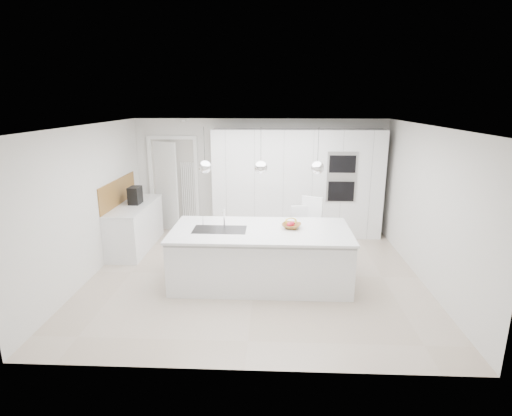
{
  "coord_description": "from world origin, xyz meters",
  "views": [
    {
      "loc": [
        0.29,
        -6.27,
        2.88
      ],
      "look_at": [
        0.0,
        0.3,
        1.1
      ],
      "focal_mm": 28.0,
      "sensor_mm": 36.0,
      "label": 1
    }
  ],
  "objects_px": {
    "espresso_machine": "(135,195)",
    "bar_stool_right": "(312,232)",
    "bar_stool_left": "(300,236)",
    "fruit_bowl": "(291,226)",
    "island_base": "(261,258)"
  },
  "relations": [
    {
      "from": "fruit_bowl",
      "to": "bar_stool_left",
      "type": "relative_size",
      "value": 0.29
    },
    {
      "from": "bar_stool_left",
      "to": "bar_stool_right",
      "type": "height_order",
      "value": "bar_stool_right"
    },
    {
      "from": "island_base",
      "to": "bar_stool_left",
      "type": "relative_size",
      "value": 2.7
    },
    {
      "from": "fruit_bowl",
      "to": "bar_stool_left",
      "type": "xyz_separation_m",
      "value": [
        0.19,
        0.72,
        -0.42
      ]
    },
    {
      "from": "island_base",
      "to": "espresso_machine",
      "type": "height_order",
      "value": "espresso_machine"
    },
    {
      "from": "bar_stool_left",
      "to": "island_base",
      "type": "bearing_deg",
      "value": -136.61
    },
    {
      "from": "bar_stool_left",
      "to": "espresso_machine",
      "type": "bearing_deg",
      "value": 159.36
    },
    {
      "from": "fruit_bowl",
      "to": "bar_stool_right",
      "type": "bearing_deg",
      "value": 59.65
    },
    {
      "from": "espresso_machine",
      "to": "bar_stool_left",
      "type": "bearing_deg",
      "value": -11.22
    },
    {
      "from": "bar_stool_left",
      "to": "bar_stool_right",
      "type": "bearing_deg",
      "value": -16.94
    },
    {
      "from": "espresso_machine",
      "to": "bar_stool_right",
      "type": "height_order",
      "value": "espresso_machine"
    },
    {
      "from": "bar_stool_right",
      "to": "fruit_bowl",
      "type": "bearing_deg",
      "value": -96.24
    },
    {
      "from": "fruit_bowl",
      "to": "bar_stool_right",
      "type": "xyz_separation_m",
      "value": [
        0.4,
        0.69,
        -0.33
      ]
    },
    {
      "from": "island_base",
      "to": "espresso_machine",
      "type": "xyz_separation_m",
      "value": [
        -2.53,
        1.56,
        0.64
      ]
    },
    {
      "from": "bar_stool_right",
      "to": "bar_stool_left",
      "type": "bearing_deg",
      "value": -164.62
    }
  ]
}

